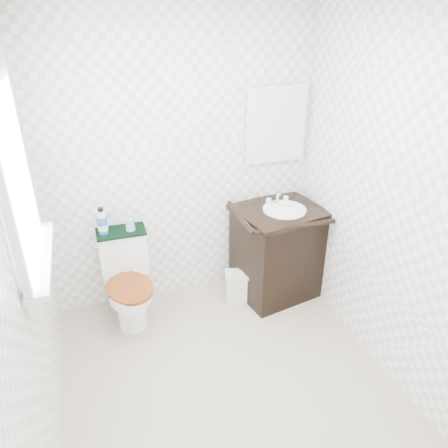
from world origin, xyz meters
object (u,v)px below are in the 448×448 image
trash_bin (236,286)px  cup (130,224)px  toilet (128,282)px  vanity (277,250)px  mouthwash_bottle (102,222)px

trash_bin → cup: bearing=166.5°
toilet → trash_bin: 0.92m
vanity → mouthwash_bottle: 1.48m
toilet → cup: 0.48m
trash_bin → toilet: bearing=174.2°
vanity → cup: size_ratio=9.52×
toilet → trash_bin: size_ratio=2.55×
mouthwash_bottle → cup: (0.21, -0.01, -0.05)m
mouthwash_bottle → cup: 0.21m
trash_bin → cup: (-0.83, 0.20, 0.64)m
mouthwash_bottle → cup: size_ratio=2.25×
toilet → mouthwash_bottle: (-0.13, 0.11, 0.52)m
vanity → trash_bin: 0.47m
mouthwash_bottle → toilet: bearing=-41.5°
vanity → cup: bearing=171.7°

